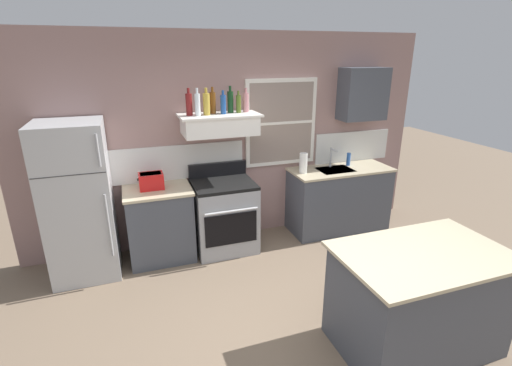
# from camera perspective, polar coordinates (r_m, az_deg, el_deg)

# --- Properties ---
(ground_plane) EXTENTS (16.00, 16.00, 0.00)m
(ground_plane) POSITION_cam_1_polar(r_m,az_deg,el_deg) (3.65, 7.57, -22.65)
(ground_plane) COLOR #7A6651
(back_wall) EXTENTS (5.40, 0.11, 2.70)m
(back_wall) POSITION_cam_1_polar(r_m,az_deg,el_deg) (4.93, -3.08, 6.62)
(back_wall) COLOR gray
(back_wall) RESTS_ON ground_plane
(refrigerator) EXTENTS (0.70, 0.72, 1.77)m
(refrigerator) POSITION_cam_1_polar(r_m,az_deg,el_deg) (4.54, -25.54, -2.61)
(refrigerator) COLOR #B7BABC
(refrigerator) RESTS_ON ground_plane
(counter_left_of_stove) EXTENTS (0.79, 0.63, 0.91)m
(counter_left_of_stove) POSITION_cam_1_polar(r_m,az_deg,el_deg) (4.73, -14.46, -6.04)
(counter_left_of_stove) COLOR #474C56
(counter_left_of_stove) RESTS_ON ground_plane
(toaster) EXTENTS (0.30, 0.20, 0.19)m
(toaster) POSITION_cam_1_polar(r_m,az_deg,el_deg) (4.56, -15.76, 0.34)
(toaster) COLOR red
(toaster) RESTS_ON counter_left_of_stove
(stove_range) EXTENTS (0.76, 0.69, 1.09)m
(stove_range) POSITION_cam_1_polar(r_m,az_deg,el_deg) (4.81, -4.89, -4.95)
(stove_range) COLOR #9EA0A5
(stove_range) RESTS_ON ground_plane
(range_hood_shelf) EXTENTS (0.96, 0.52, 0.24)m
(range_hood_shelf) POSITION_cam_1_polar(r_m,az_deg,el_deg) (4.55, -5.62, 8.97)
(range_hood_shelf) COLOR white
(bottle_red_label_wine) EXTENTS (0.07, 0.07, 0.31)m
(bottle_red_label_wine) POSITION_cam_1_polar(r_m,az_deg,el_deg) (4.45, -10.23, 11.82)
(bottle_red_label_wine) COLOR maroon
(bottle_red_label_wine) RESTS_ON range_hood_shelf
(bottle_clear_tall) EXTENTS (0.06, 0.06, 0.31)m
(bottle_clear_tall) POSITION_cam_1_polar(r_m,az_deg,el_deg) (4.40, -8.96, 11.83)
(bottle_clear_tall) COLOR silver
(bottle_clear_tall) RESTS_ON range_hood_shelf
(bottle_champagne_gold_foil) EXTENTS (0.08, 0.08, 0.31)m
(bottle_champagne_gold_foil) POSITION_cam_1_polar(r_m,az_deg,el_deg) (4.45, -7.61, 11.95)
(bottle_champagne_gold_foil) COLOR #B29333
(bottle_champagne_gold_foil) RESTS_ON range_hood_shelf
(bottle_amber_wine) EXTENTS (0.07, 0.07, 0.31)m
(bottle_amber_wine) POSITION_cam_1_polar(r_m,az_deg,el_deg) (4.56, -6.65, 12.17)
(bottle_amber_wine) COLOR brown
(bottle_amber_wine) RESTS_ON range_hood_shelf
(bottle_blue_liqueur) EXTENTS (0.07, 0.07, 0.28)m
(bottle_blue_liqueur) POSITION_cam_1_polar(r_m,az_deg,el_deg) (4.51, -5.06, 11.96)
(bottle_blue_liqueur) COLOR #1E478C
(bottle_blue_liqueur) RESTS_ON range_hood_shelf
(bottle_dark_green_wine) EXTENTS (0.07, 0.07, 0.32)m
(bottle_dark_green_wine) POSITION_cam_1_polar(r_m,az_deg,el_deg) (4.60, -3.95, 12.35)
(bottle_dark_green_wine) COLOR #143819
(bottle_dark_green_wine) RESTS_ON range_hood_shelf
(bottle_olive_oil_square) EXTENTS (0.06, 0.06, 0.26)m
(bottle_olive_oil_square) POSITION_cam_1_polar(r_m,az_deg,el_deg) (4.60, -2.74, 12.07)
(bottle_olive_oil_square) COLOR #4C601E
(bottle_olive_oil_square) RESTS_ON range_hood_shelf
(bottle_rose_pink) EXTENTS (0.07, 0.07, 0.29)m
(bottle_rose_pink) POSITION_cam_1_polar(r_m,az_deg,el_deg) (4.65, -1.57, 12.31)
(bottle_rose_pink) COLOR #C67F84
(bottle_rose_pink) RESTS_ON range_hood_shelf
(counter_right_with_sink) EXTENTS (1.43, 0.63, 0.91)m
(counter_right_with_sink) POSITION_cam_1_polar(r_m,az_deg,el_deg) (5.47, 12.51, -2.34)
(counter_right_with_sink) COLOR #474C56
(counter_right_with_sink) RESTS_ON ground_plane
(sink_faucet) EXTENTS (0.03, 0.17, 0.28)m
(sink_faucet) POSITION_cam_1_polar(r_m,az_deg,el_deg) (5.30, 11.53, 4.19)
(sink_faucet) COLOR silver
(sink_faucet) RESTS_ON counter_right_with_sink
(paper_towel_roll) EXTENTS (0.11, 0.11, 0.27)m
(paper_towel_roll) POSITION_cam_1_polar(r_m,az_deg,el_deg) (5.01, 7.27, 3.06)
(paper_towel_roll) COLOR white
(paper_towel_roll) RESTS_ON counter_right_with_sink
(dish_soap_bottle) EXTENTS (0.06, 0.06, 0.18)m
(dish_soap_bottle) POSITION_cam_1_polar(r_m,az_deg,el_deg) (5.47, 13.99, 3.56)
(dish_soap_bottle) COLOR blue
(dish_soap_bottle) RESTS_ON counter_right_with_sink
(kitchen_island) EXTENTS (1.40, 0.90, 0.91)m
(kitchen_island) POSITION_cam_1_polar(r_m,az_deg,el_deg) (3.58, 23.45, -16.04)
(kitchen_island) COLOR #474C56
(kitchen_island) RESTS_ON ground_plane
(upper_cabinet_right) EXTENTS (0.64, 0.32, 0.70)m
(upper_cabinet_right) POSITION_cam_1_polar(r_m,az_deg,el_deg) (5.44, 16.08, 12.96)
(upper_cabinet_right) COLOR #474C56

